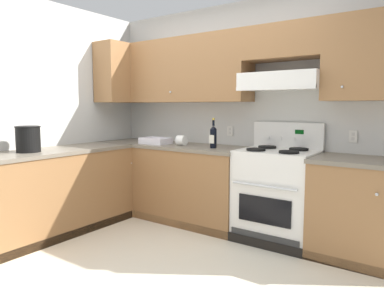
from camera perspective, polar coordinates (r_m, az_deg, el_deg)
name	(u,v)px	position (r m, az deg, el deg)	size (l,w,h in m)	color
ground_plane	(134,264)	(3.33, -9.25, -18.34)	(7.04, 7.04, 0.00)	beige
wall_back	(255,96)	(4.07, 10.05, 7.50)	(4.68, 0.57, 2.55)	silver
wall_left	(46,109)	(4.43, -22.30, 5.18)	(0.47, 4.00, 2.55)	silver
counter_back_run	(219,188)	(4.05, 4.36, -7.07)	(3.60, 0.65, 0.91)	olive
counter_left_run	(49,193)	(4.11, -21.96, -7.30)	(0.63, 1.91, 0.91)	olive
stove	(276,194)	(3.77, 13.34, -7.81)	(0.76, 0.62, 1.20)	white
wine_bottle	(213,136)	(3.93, 3.43, 1.26)	(0.07, 0.08, 0.33)	black
bowl	(156,142)	(4.41, -5.83, 0.36)	(0.35, 0.25, 0.08)	silver
bucket	(28,139)	(3.94, -24.74, 0.80)	(0.25, 0.25, 0.26)	black
paper_towel_roll	(182,140)	(4.20, -1.67, 0.58)	(0.11, 0.12, 0.12)	white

